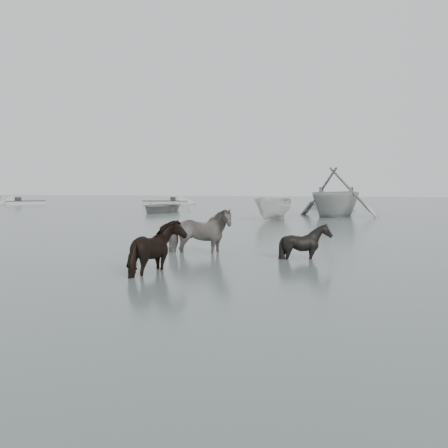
{
  "coord_description": "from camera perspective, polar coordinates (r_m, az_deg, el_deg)",
  "views": [
    {
      "loc": [
        1.97,
        -12.3,
        2.09
      ],
      "look_at": [
        -1.0,
        0.78,
        1.0
      ],
      "focal_mm": 40.0,
      "sensor_mm": 36.0,
      "label": 1
    }
  ],
  "objects": [
    {
      "name": "pony_pinto",
      "position": [
        14.91,
        -2.82,
        -0.19
      ],
      "size": [
        2.08,
        1.18,
        1.67
      ],
      "primitive_type": "imported",
      "rotation": [
        0.0,
        0.0,
        1.72
      ],
      "color": "black",
      "rests_on": "ground"
    },
    {
      "name": "rowboat_lead",
      "position": [
        36.92,
        -7.22,
        2.16
      ],
      "size": [
        3.58,
        4.98,
        1.03
      ],
      "primitive_type": "imported",
      "rotation": [
        0.0,
        0.0,
        0.01
      ],
      "color": "#A1A29D",
      "rests_on": "ground"
    },
    {
      "name": "pony_dark",
      "position": [
        11.77,
        -7.51,
        -1.87
      ],
      "size": [
        1.63,
        1.79,
        1.52
      ],
      "primitive_type": "imported",
      "rotation": [
        0.0,
        0.0,
        1.83
      ],
      "color": "black",
      "rests_on": "ground"
    },
    {
      "name": "boat_small",
      "position": [
        28.91,
        5.72,
        1.95
      ],
      "size": [
        2.43,
        4.1,
        1.49
      ],
      "primitive_type": "imported",
      "rotation": [
        0.0,
        0.0,
        -0.27
      ],
      "color": "silver",
      "rests_on": "ground"
    },
    {
      "name": "rowboat_trail",
      "position": [
        32.71,
        12.7,
        3.73
      ],
      "size": [
        7.28,
        7.75,
        3.26
      ],
      "primitive_type": "imported",
      "rotation": [
        0.0,
        0.0,
        2.76
      ],
      "color": "#ACAFAC",
      "rests_on": "ground"
    },
    {
      "name": "skiff_outer",
      "position": [
        53.91,
        -21.8,
        2.49
      ],
      "size": [
        4.96,
        4.62,
        0.75
      ],
      "primitive_type": null,
      "rotation": [
        0.0,
        0.0,
        3.86
      ],
      "color": "#B6B6B1",
      "rests_on": "ground"
    },
    {
      "name": "pony_black",
      "position": [
        14.05,
        9.31,
        -1.26
      ],
      "size": [
        1.51,
        1.44,
        1.32
      ],
      "primitive_type": "imported",
      "rotation": [
        0.0,
        0.0,
        1.17
      ],
      "color": "black",
      "rests_on": "ground"
    },
    {
      "name": "ground",
      "position": [
        12.63,
        3.66,
        -4.89
      ],
      "size": [
        140.0,
        140.0,
        0.0
      ],
      "primitive_type": "plane",
      "color": "#4D5C5A",
      "rests_on": "ground"
    },
    {
      "name": "skiff_far",
      "position": [
        50.53,
        -6.7,
        2.66
      ],
      "size": [
        6.46,
        3.19,
        0.75
      ],
      "primitive_type": null,
      "rotation": [
        0.0,
        0.0,
        0.27
      ],
      "color": "#ABAEAB",
      "rests_on": "ground"
    },
    {
      "name": "skiff_mid",
      "position": [
        41.95,
        12.25,
        2.19
      ],
      "size": [
        4.6,
        5.03,
        0.75
      ],
      "primitive_type": null,
      "rotation": [
        0.0,
        0.0,
        -0.87
      ],
      "color": "#959795",
      "rests_on": "ground"
    }
  ]
}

